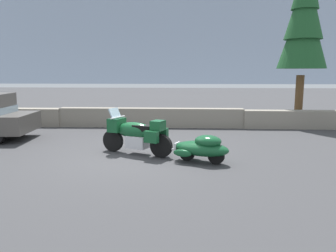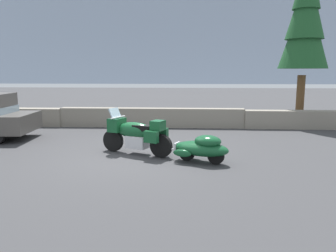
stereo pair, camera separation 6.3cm
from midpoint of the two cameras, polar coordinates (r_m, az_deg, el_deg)
ground_plane at (r=9.52m, az=-6.38°, el=-5.31°), size 80.00×80.00×0.00m
stone_guard_wall at (r=14.45m, az=-3.89°, el=1.39°), size 24.00×0.59×0.83m
distant_ridgeline at (r=104.39m, az=2.27°, el=12.49°), size 240.00×80.00×16.00m
touring_motorcycle at (r=9.68m, az=-5.76°, el=-1.29°), size 2.18×1.27×1.33m
car_shaped_trailer at (r=8.84m, az=5.66°, el=-3.71°), size 2.17×1.23×0.76m
pine_tree_tall at (r=16.57m, az=22.41°, el=17.29°), size 2.16×2.16×7.78m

